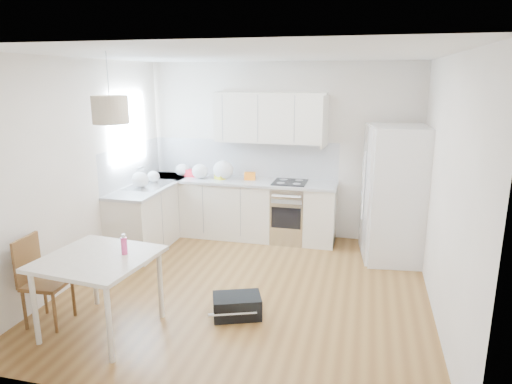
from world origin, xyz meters
TOP-DOWN VIEW (x-y plane):
  - floor at (0.00, 0.00)m, footprint 4.20×4.20m
  - ceiling at (0.00, 0.00)m, footprint 4.20×4.20m
  - wall_back at (0.00, 2.10)m, footprint 4.20×0.00m
  - wall_left at (-2.10, 0.00)m, footprint 0.00×4.20m
  - wall_right at (2.10, 0.00)m, footprint 0.00×4.20m
  - window_glassblock at (-2.09, 1.15)m, footprint 0.02×1.00m
  - cabinets_back at (-0.60, 1.80)m, footprint 3.00×0.60m
  - cabinets_left at (-1.80, 1.20)m, footprint 0.60×1.80m
  - counter_back at (-0.60, 1.80)m, footprint 3.02×0.64m
  - counter_left at (-1.80, 1.20)m, footprint 0.64×1.82m
  - backsplash_back at (-0.60, 2.09)m, footprint 3.00×0.01m
  - backsplash_left at (-2.09, 1.20)m, footprint 0.01×1.80m
  - upper_cabinets at (-0.15, 1.94)m, footprint 1.70×0.32m
  - range_oven at (0.20, 1.80)m, footprint 0.50×0.61m
  - sink at (-1.80, 1.15)m, footprint 0.50×0.80m
  - refrigerator at (1.72, 1.46)m, footprint 0.98×1.02m
  - dining_table at (-1.17, -1.22)m, footprint 1.10×1.10m
  - dining_chair at (-1.77, -1.23)m, footprint 0.41×0.41m
  - drink_bottle at (-0.94, -1.10)m, footprint 0.08×0.08m
  - gym_bag at (0.06, -0.64)m, footprint 0.58×0.48m
  - pendant_lamp at (-1.02, -1.03)m, footprint 0.39×0.39m
  - grocery_bag_a at (-1.56, 1.84)m, footprint 0.22×0.19m
  - grocery_bag_b at (-1.23, 1.74)m, footprint 0.26×0.22m
  - grocery_bag_c at (-0.86, 1.80)m, footprint 0.32×0.27m
  - grocery_bag_d at (-1.83, 1.34)m, footprint 0.19×0.16m
  - grocery_bag_e at (-1.86, 0.99)m, footprint 0.25×0.21m
  - snack_orange at (-0.44, 1.85)m, footprint 0.19×0.13m
  - snack_yellow at (-0.91, 1.77)m, footprint 0.19×0.17m
  - snack_red at (-1.42, 1.84)m, footprint 0.19×0.13m

SIDE VIEW (x-z plane):
  - floor at x=0.00m, z-range 0.00..0.00m
  - gym_bag at x=0.06m, z-range 0.00..0.23m
  - cabinets_back at x=-0.60m, z-range 0.00..0.88m
  - cabinets_left at x=-1.80m, z-range 0.00..0.88m
  - range_oven at x=0.20m, z-range 0.00..0.88m
  - dining_chair at x=-1.77m, z-range 0.00..0.93m
  - dining_table at x=-1.17m, z-range 0.31..1.09m
  - drink_bottle at x=-0.94m, z-range 0.79..0.99m
  - counter_back at x=-0.60m, z-range 0.88..0.92m
  - counter_left at x=-1.80m, z-range 0.88..0.92m
  - sink at x=-1.80m, z-range 0.84..0.99m
  - refrigerator at x=1.72m, z-range 0.00..1.85m
  - snack_yellow at x=-0.91m, z-range 0.92..1.03m
  - snack_orange at x=-0.44m, z-range 0.92..1.04m
  - snack_red at x=-1.42m, z-range 0.92..1.04m
  - grocery_bag_d at x=-1.83m, z-range 0.92..1.09m
  - grocery_bag_a at x=-1.56m, z-range 0.92..1.12m
  - grocery_bag_e at x=-1.86m, z-range 0.92..1.15m
  - grocery_bag_b at x=-1.23m, z-range 0.92..1.15m
  - grocery_bag_c at x=-0.86m, z-range 0.92..1.21m
  - backsplash_back at x=-0.60m, z-range 0.92..1.50m
  - backsplash_left at x=-2.09m, z-range 0.92..1.50m
  - wall_back at x=0.00m, z-range -0.75..3.45m
  - wall_left at x=-2.10m, z-range -0.75..3.45m
  - wall_right at x=2.10m, z-range -0.75..3.45m
  - window_glassblock at x=-2.09m, z-range 1.25..2.25m
  - upper_cabinets at x=-0.15m, z-range 1.50..2.25m
  - pendant_lamp at x=-1.02m, z-range 2.05..2.31m
  - ceiling at x=0.00m, z-range 2.70..2.70m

